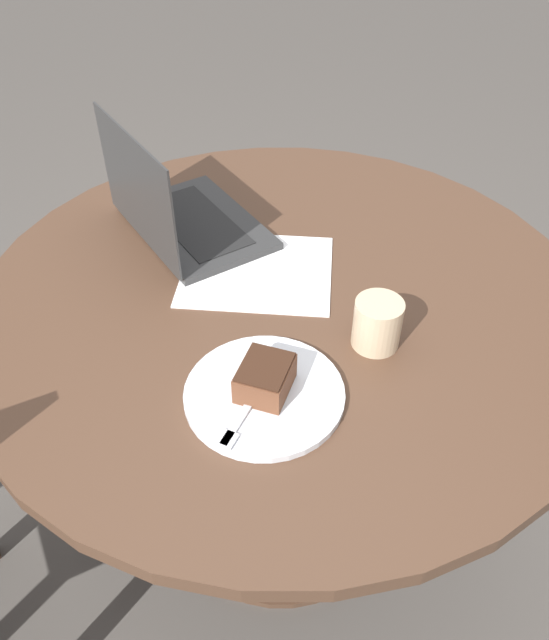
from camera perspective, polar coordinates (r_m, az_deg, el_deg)
The scene contains 8 objects.
ground_plane at distance 1.70m, azimuth 0.55°, elevation -16.28°, with size 12.00×12.00×0.00m, color #4C4742.
dining_table at distance 1.25m, azimuth 0.72°, elevation -2.29°, with size 1.13×1.13×0.72m.
paper_document at distance 1.19m, azimuth -1.61°, elevation 4.52°, with size 0.37×0.36×0.00m.
plate at distance 0.96m, azimuth -0.94°, elevation -6.76°, with size 0.25×0.25×0.01m.
cake_slice at distance 0.94m, azimuth -0.87°, elevation -5.28°, with size 0.11×0.11×0.05m.
fork at distance 0.93m, azimuth -2.81°, elevation -8.44°, with size 0.15×0.12×0.00m.
coffee_glass at distance 1.03m, azimuth 9.37°, elevation -0.32°, with size 0.08×0.08×0.09m.
laptop at distance 1.29m, azimuth -8.57°, elevation 9.42°, with size 0.25×0.34×0.24m.
Camera 1 is at (-0.44, -0.78, 1.45)m, focal length 35.00 mm.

